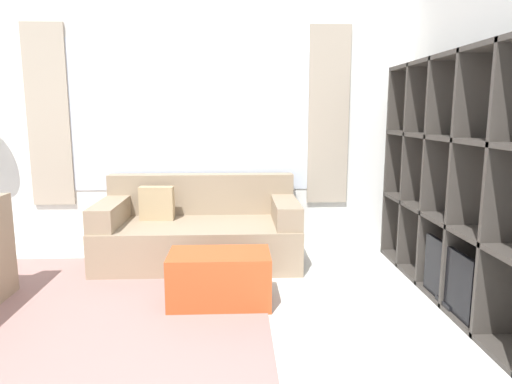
{
  "coord_description": "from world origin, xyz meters",
  "views": [
    {
      "loc": [
        0.49,
        -1.99,
        1.48
      ],
      "look_at": [
        0.65,
        1.64,
        0.85
      ],
      "focal_mm": 32.0,
      "sensor_mm": 36.0,
      "label": 1
    }
  ],
  "objects": [
    {
      "name": "ottoman",
      "position": [
        0.35,
        1.41,
        0.21
      ],
      "size": [
        0.79,
        0.45,
        0.41
      ],
      "color": "#B74C23",
      "rests_on": "ground_plane"
    },
    {
      "name": "wall_back",
      "position": [
        0.0,
        3.02,
        1.36
      ],
      "size": [
        6.01,
        0.11,
        2.7
      ],
      "color": "white",
      "rests_on": "ground_plane"
    },
    {
      "name": "area_rug",
      "position": [
        -0.67,
        1.43,
        0.01
      ],
      "size": [
        2.77,
        2.3,
        0.01
      ],
      "primitive_type": "cube",
      "color": "gray",
      "rests_on": "ground_plane"
    },
    {
      "name": "couch_main",
      "position": [
        0.11,
        2.49,
        0.3
      ],
      "size": [
        1.96,
        0.99,
        0.84
      ],
      "color": "gray",
      "rests_on": "ground_plane"
    },
    {
      "name": "shelving_unit",
      "position": [
        2.25,
        1.47,
        0.93
      ],
      "size": [
        0.36,
        2.42,
        1.93
      ],
      "color": "silver",
      "rests_on": "ground_plane"
    },
    {
      "name": "wall_right",
      "position": [
        2.44,
        1.49,
        1.35
      ],
      "size": [
        0.07,
        4.19,
        2.7
      ],
      "primitive_type": "cube",
      "color": "white",
      "rests_on": "ground_plane"
    }
  ]
}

